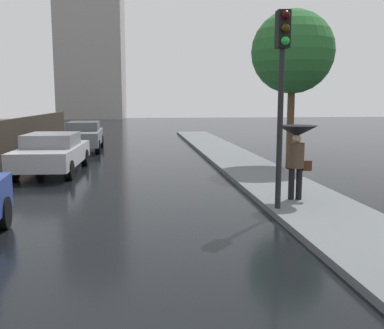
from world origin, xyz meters
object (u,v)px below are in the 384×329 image
object	(u,v)px
pedestrian_with_umbrella_near	(297,142)
street_tree_near	(293,52)
car_grey_far_ahead	(84,135)
car_silver_behind_camera	(52,152)
traffic_light	(282,73)

from	to	relation	value
pedestrian_with_umbrella_near	street_tree_near	world-z (taller)	street_tree_near
car_grey_far_ahead	street_tree_near	distance (m)	11.07
car_silver_behind_camera	pedestrian_with_umbrella_near	bearing A→B (deg)	141.95
car_silver_behind_camera	street_tree_near	world-z (taller)	street_tree_near
pedestrian_with_umbrella_near	traffic_light	bearing A→B (deg)	-123.64
car_silver_behind_camera	street_tree_near	size ratio (longest dim) A/B	0.82
car_grey_far_ahead	car_silver_behind_camera	size ratio (longest dim) A/B	0.97
car_silver_behind_camera	pedestrian_with_umbrella_near	xyz separation A→B (m)	(6.59, -5.57, 0.80)
street_tree_near	traffic_light	bearing A→B (deg)	-111.30
car_grey_far_ahead	car_silver_behind_camera	distance (m)	6.69
car_silver_behind_camera	street_tree_near	bearing A→B (deg)	-177.53
traffic_light	street_tree_near	xyz separation A→B (m)	(2.50, 6.40, 1.13)
car_grey_far_ahead	traffic_light	world-z (taller)	traffic_light
car_grey_far_ahead	car_silver_behind_camera	xyz separation A→B (m)	(-0.23, -6.69, -0.05)
car_silver_behind_camera	traffic_light	world-z (taller)	traffic_light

